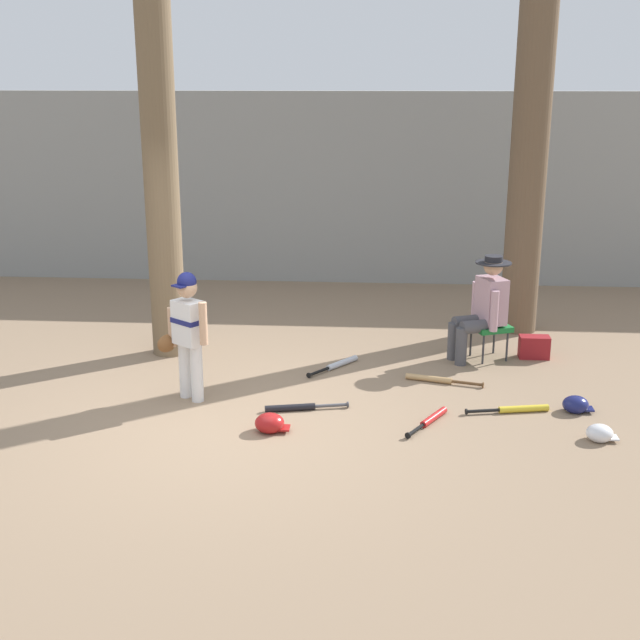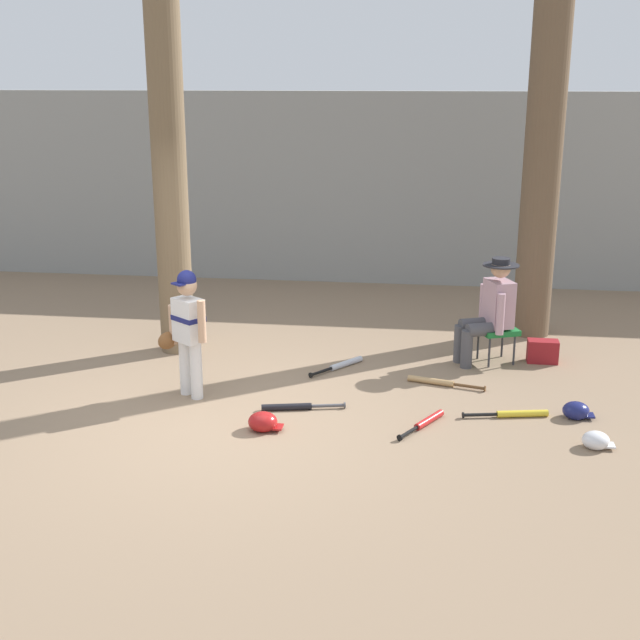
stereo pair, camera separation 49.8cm
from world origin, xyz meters
The scene contains 16 objects.
ground_plane centered at (0.00, 0.00, 0.00)m, with size 60.00×60.00×0.00m, color #897056.
concrete_back_wall centered at (0.00, 5.82, 1.45)m, with size 18.00×0.36×2.90m, color gray.
tree_near_player centered at (-1.02, 2.05, 2.63)m, with size 0.53×0.53×5.78m.
tree_behind_spectator centered at (3.18, 3.26, 2.36)m, with size 0.63×0.63×5.33m.
young_ballplayer centered at (-0.47, 0.63, 0.74)m, with size 0.59×0.40×1.31m.
folding_stool centered at (2.67, 2.10, 0.36)m, with size 0.52×0.52×0.41m.
seated_spectator centered at (2.58, 2.06, 0.64)m, with size 0.67×0.54×1.20m.
handbag_beside_stool centered at (3.19, 2.15, 0.13)m, with size 0.34×0.18×0.26m, color maroon.
bat_yellow_trainer centered at (2.75, 0.50, 0.03)m, with size 0.82×0.22×0.07m.
bat_black_composite centered at (0.63, 0.39, 0.03)m, with size 0.81×0.24×0.07m.
bat_red_barrel centered at (1.91, 0.20, 0.03)m, with size 0.42×0.66×0.07m.
bat_wood_tan centered at (2.01, 1.27, 0.03)m, with size 0.81×0.28×0.07m.
bat_aluminum_silver centered at (0.97, 1.68, 0.03)m, with size 0.54×0.66×0.07m.
batting_helmet_white centered at (3.38, -0.10, 0.07)m, with size 0.28×0.22×0.16m.
batting_helmet_red centered at (0.43, -0.11, 0.08)m, with size 0.32×0.25×0.18m.
batting_helmet_navy centered at (3.32, 0.56, 0.07)m, with size 0.30×0.23×0.17m.
Camera 2 is at (1.88, -7.02, 3.12)m, focal length 46.80 mm.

